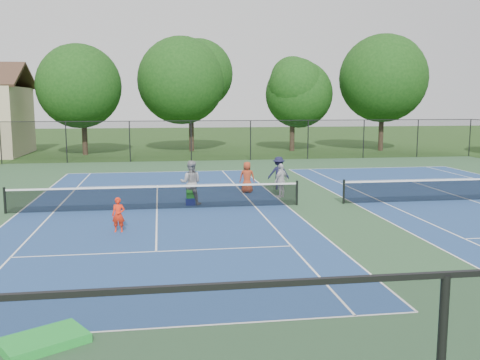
{
  "coord_description": "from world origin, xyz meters",
  "views": [
    {
      "loc": [
        -6.82,
        -21.96,
        4.42
      ],
      "look_at": [
        -3.67,
        -1.0,
        1.3
      ],
      "focal_mm": 40.0,
      "sensor_mm": 36.0,
      "label": 1
    }
  ],
  "objects": [
    {
      "name": "ground",
      "position": [
        0.0,
        0.0,
        0.0
      ],
      "size": [
        140.0,
        140.0,
        0.0
      ],
      "primitive_type": "plane",
      "color": "#234716",
      "rests_on": "ground"
    },
    {
      "name": "court_pad",
      "position": [
        0.0,
        0.0,
        0.0
      ],
      "size": [
        36.0,
        36.0,
        0.01
      ],
      "primitive_type": "cube",
      "color": "#2D502F",
      "rests_on": "ground"
    },
    {
      "name": "tennis_court_left",
      "position": [
        -7.0,
        0.0,
        0.1
      ],
      "size": [
        12.0,
        23.83,
        1.07
      ],
      "color": "navy",
      "rests_on": "ground"
    },
    {
      "name": "tennis_court_right",
      "position": [
        7.0,
        0.0,
        0.1
      ],
      "size": [
        12.0,
        23.83,
        1.07
      ],
      "color": "navy",
      "rests_on": "ground"
    },
    {
      "name": "perimeter_fence",
      "position": [
        0.0,
        0.0,
        1.6
      ],
      "size": [
        36.08,
        36.08,
        3.02
      ],
      "color": "black",
      "rests_on": "ground"
    },
    {
      "name": "tree_back_a",
      "position": [
        -13.0,
        24.0,
        6.04
      ],
      "size": [
        6.8,
        6.8,
        9.15
      ],
      "color": "#2D2116",
      "rests_on": "ground"
    },
    {
      "name": "tree_back_b",
      "position": [
        -4.0,
        26.0,
        6.6
      ],
      "size": [
        7.6,
        7.6,
        10.03
      ],
      "color": "#2D2116",
      "rests_on": "ground"
    },
    {
      "name": "tree_back_c",
      "position": [
        5.0,
        25.0,
        5.48
      ],
      "size": [
        6.0,
        6.0,
        8.4
      ],
      "color": "#2D2116",
      "rests_on": "ground"
    },
    {
      "name": "tree_back_d",
      "position": [
        13.0,
        24.0,
        6.82
      ],
      "size": [
        7.8,
        7.8,
        10.37
      ],
      "color": "#2D2116",
      "rests_on": "ground"
    },
    {
      "name": "child_player",
      "position": [
        -8.27,
        -3.75,
        0.6
      ],
      "size": [
        0.47,
        0.33,
        1.2
      ],
      "primitive_type": "imported",
      "rotation": [
        0.0,
        0.0,
        -0.11
      ],
      "color": "#F82A10",
      "rests_on": "ground"
    },
    {
      "name": "instructor",
      "position": [
        -5.54,
        0.81,
        0.96
      ],
      "size": [
        1.06,
        0.9,
        1.92
      ],
      "primitive_type": "imported",
      "rotation": [
        0.0,
        0.0,
        2.94
      ],
      "color": "gray",
      "rests_on": "ground"
    },
    {
      "name": "bystander_a",
      "position": [
        -1.3,
        1.92,
        0.8
      ],
      "size": [
        0.96,
        0.9,
        1.59
      ],
      "primitive_type": "imported",
      "rotation": [
        0.0,
        0.0,
        3.85
      ],
      "color": "silver",
      "rests_on": "ground"
    },
    {
      "name": "bystander_b",
      "position": [
        -0.92,
        4.17,
        0.84
      ],
      "size": [
        1.12,
        0.69,
        1.67
      ],
      "primitive_type": "imported",
      "rotation": [
        0.0,
        0.0,
        3.08
      ],
      "color": "#161631",
      "rests_on": "ground"
    },
    {
      "name": "bystander_c",
      "position": [
        -2.65,
        3.48,
        0.76
      ],
      "size": [
        0.81,
        0.59,
        1.53
      ],
      "primitive_type": "imported",
      "rotation": [
        0.0,
        0.0,
        2.99
      ],
      "color": "#9C361C",
      "rests_on": "ground"
    },
    {
      "name": "ball_crate",
      "position": [
        -5.57,
        0.68,
        0.16
      ],
      "size": [
        0.42,
        0.32,
        0.31
      ],
      "primitive_type": "cube",
      "rotation": [
        0.0,
        0.0,
        -0.09
      ],
      "color": "navy",
      "rests_on": "ground"
    },
    {
      "name": "ball_hopper",
      "position": [
        -5.57,
        0.68,
        0.5
      ],
      "size": [
        0.35,
        0.28,
        0.38
      ],
      "primitive_type": "cube",
      "rotation": [
        0.0,
        0.0,
        0.04
      ],
      "color": "green",
      "rests_on": "ball_crate"
    },
    {
      "name": "green_tarp",
      "position": [
        -9.0,
        -12.31,
        0.09
      ],
      "size": [
        1.73,
        1.56,
        0.17
      ],
      "primitive_type": "cube",
      "rotation": [
        0.0,
        0.0,
        0.55
      ],
      "color": "#16A017",
      "rests_on": "ground"
    }
  ]
}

